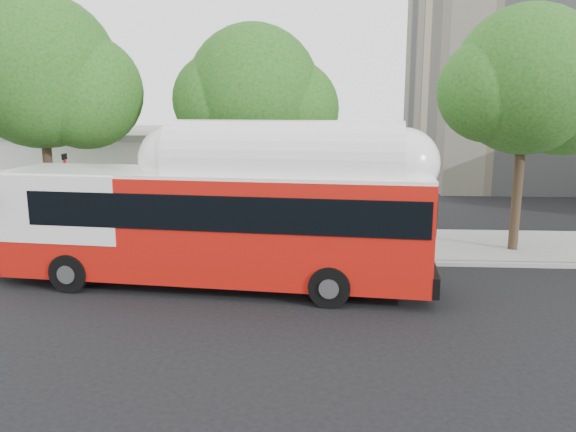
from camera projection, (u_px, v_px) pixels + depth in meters
The scene contains 10 objects.
ground at pixel (265, 300), 16.52m from camera, with size 120.00×120.00×0.00m, color black.
sidewalk at pixel (281, 243), 22.85m from camera, with size 60.00×5.00×0.15m, color gray.
curb_strip at pixel (276, 260), 20.31m from camera, with size 60.00×0.30×0.15m, color gray.
red_curb_segment at pixel (194, 259), 20.49m from camera, with size 10.00×0.32×0.16m, color maroon.
street_tree_left at pixel (53, 78), 21.13m from camera, with size 6.67×5.80×9.74m.
street_tree_mid at pixel (264, 96), 21.28m from camera, with size 5.75×5.00×8.62m.
street_tree_right at pixel (538, 86), 20.42m from camera, with size 6.21×5.40×9.18m.
low_commercial_bldg at pixel (36, 168), 30.61m from camera, with size 16.20×10.20×4.25m.
transit_bus at pixel (218, 226), 17.39m from camera, with size 14.27×4.17×4.17m.
signal_pole at pixel (68, 204), 21.01m from camera, with size 0.11×0.36×3.84m.
Camera 1 is at (1.64, -15.61, 5.74)m, focal length 35.00 mm.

